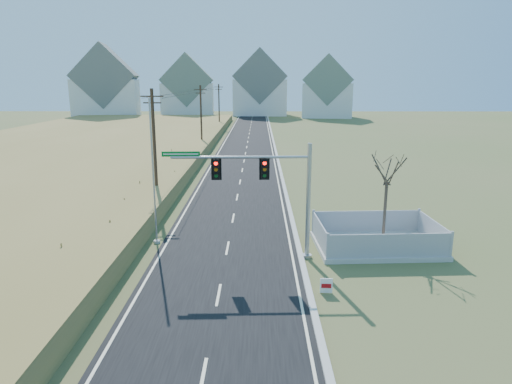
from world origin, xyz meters
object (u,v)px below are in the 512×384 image
at_px(open_sign, 326,286).
at_px(flagpole, 154,188).
at_px(bare_tree, 388,168).
at_px(traffic_signal_mast, 275,188).
at_px(fence_enclosure, 376,243).

relative_size(open_sign, flagpole, 0.08).
relative_size(open_sign, bare_tree, 0.12).
xyz_separation_m(traffic_signal_mast, bare_tree, (6.48, 1.80, 0.75)).
height_order(open_sign, bare_tree, bare_tree).
xyz_separation_m(open_sign, flagpole, (-9.29, 6.66, 3.07)).
relative_size(fence_enclosure, open_sign, 10.21).
xyz_separation_m(flagpole, bare_tree, (13.50, -0.53, 1.30)).
bearing_deg(fence_enclosure, bare_tree, 17.52).
height_order(traffic_signal_mast, bare_tree, traffic_signal_mast).
bearing_deg(fence_enclosure, traffic_signal_mast, -167.87).
bearing_deg(traffic_signal_mast, bare_tree, 13.80).
bearing_deg(traffic_signal_mast, fence_enclosure, 13.44).
bearing_deg(flagpole, bare_tree, -2.26).
height_order(fence_enclosure, bare_tree, bare_tree).
bearing_deg(bare_tree, fence_enclosure, -159.41).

